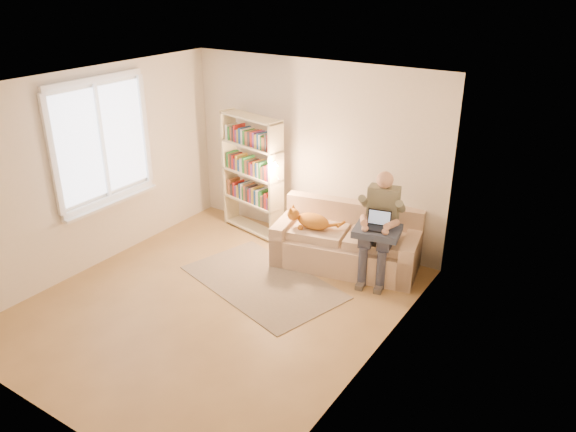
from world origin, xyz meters
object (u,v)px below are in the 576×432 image
Objects in this scene: person at (380,221)px; bookshelf at (252,169)px; sofa at (347,244)px; laptop at (377,223)px; cat at (312,220)px.

bookshelf is at bearing 162.45° from person.
sofa is 6.04× the size of laptop.
bookshelf reaches higher than cat.
person is at bearing -1.62° from cat.
sofa is 1.13× the size of bookshelf.
cat is (-0.43, -0.22, 0.33)m from sofa.
bookshelf is (-2.17, 0.33, 0.20)m from laptop.
person is 2.18m from bookshelf.
bookshelf reaches higher than sofa.
laptop is (0.91, 0.04, 0.17)m from cat.
sofa is at bearing 148.05° from laptop.
bookshelf is at bearing 159.24° from laptop.
cat is at bearing 170.50° from laptop.
cat is 0.93m from laptop.
cat is at bearing 178.38° from person.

